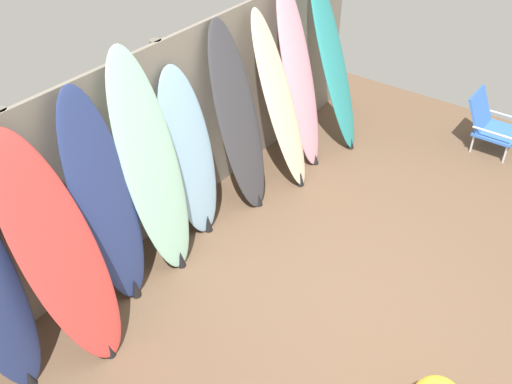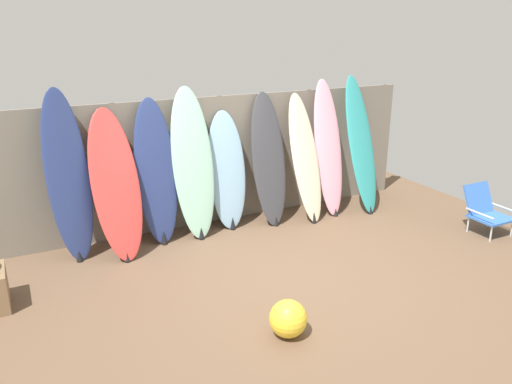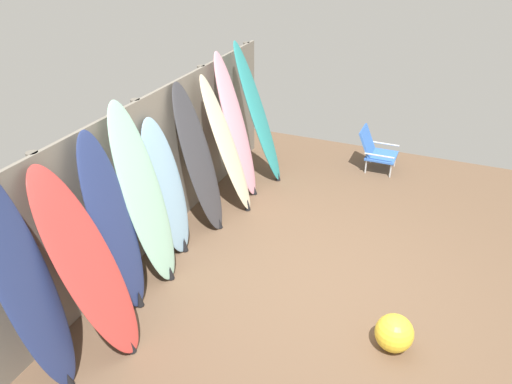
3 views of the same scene
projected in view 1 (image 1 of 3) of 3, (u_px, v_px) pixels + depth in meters
ground at (353, 303)px, 4.76m from camera, size 7.68×7.68×0.00m
fence_back at (168, 136)px, 5.17m from camera, size 6.08×0.11×1.80m
surfboard_red_1 at (59, 253)px, 3.96m from camera, size 0.61×0.80×1.79m
surfboard_navy_2 at (105, 202)px, 4.35m from camera, size 0.53×0.43×1.87m
surfboard_seafoam_3 at (152, 167)px, 4.62m from camera, size 0.56×0.54×1.98m
surfboard_skyblue_4 at (189, 155)px, 5.09m from camera, size 0.56×0.46×1.63m
surfboard_charcoal_5 at (238, 120)px, 5.37m from camera, size 0.54×0.62×1.84m
surfboard_cream_6 at (280, 104)px, 5.68m from camera, size 0.47×0.71×1.81m
surfboard_pink_7 at (299, 77)px, 5.94m from camera, size 0.48×0.67×1.98m
surfboard_teal_8 at (333, 61)px, 6.21m from camera, size 0.43×0.78×2.02m
beach_chair at (489, 122)px, 6.50m from camera, size 0.50×0.56×0.64m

